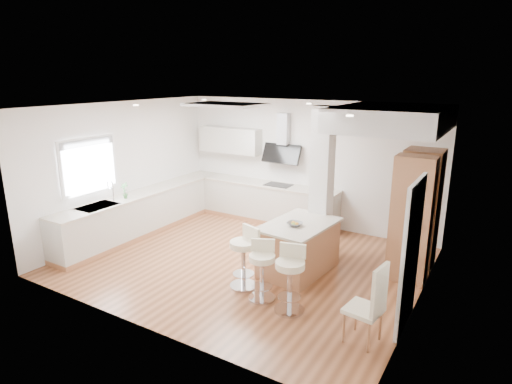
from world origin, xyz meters
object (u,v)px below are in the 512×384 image
Objects in this scene: bar_stool_a at (244,254)px; dining_chair at (371,302)px; peninsula at (299,247)px; bar_stool_b at (262,267)px; bar_stool_c at (290,275)px.

dining_chair reaches higher than bar_stool_a.
peninsula is 1.54× the size of bar_stool_a.
peninsula is 1.15m from bar_stool_b.
peninsula is 2.22m from dining_chair.
peninsula is 1.08m from bar_stool_a.
bar_stool_a is at bearing -111.87° from peninsula.
bar_stool_b is at bearing 178.65° from dining_chair.
bar_stool_c is 1.25m from dining_chair.
dining_chair reaches higher than bar_stool_b.
bar_stool_b is (0.44, -0.19, -0.04)m from bar_stool_a.
peninsula is 1.67× the size of bar_stool_b.
dining_chair reaches higher than peninsula.
bar_stool_b is at bearing -87.34° from peninsula.
dining_chair is at bearing -23.54° from bar_stool_c.
bar_stool_b is 0.84× the size of dining_chair.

